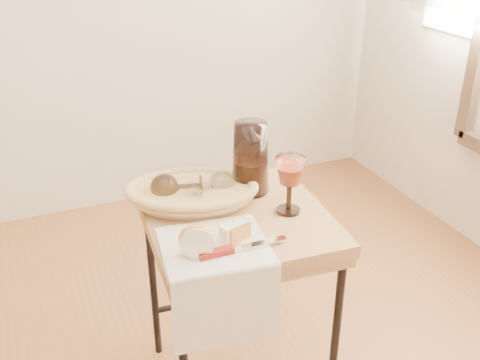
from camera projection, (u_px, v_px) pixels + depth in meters
name	position (u px, v px, depth m)	size (l,w,h in m)	color
side_table	(237.00, 305.00, 1.71)	(0.50, 0.50, 0.64)	brown
tea_towel	(215.00, 246.00, 1.43)	(0.27, 0.24, 0.01)	white
bread_basket	(192.00, 194.00, 1.62)	(0.34, 0.24, 0.06)	olive
goblet_lying_a	(180.00, 186.00, 1.61)	(0.13, 0.08, 0.08)	brown
goblet_lying_b	(211.00, 188.00, 1.61)	(0.12, 0.07, 0.07)	white
pitcher	(250.00, 157.00, 1.65)	(0.15, 0.23, 0.26)	black
wine_goblet	(289.00, 185.00, 1.55)	(0.08, 0.08, 0.17)	white
apple_half	(197.00, 239.00, 1.37)	(0.09, 0.05, 0.08)	#D94627
apple_wedge	(233.00, 232.00, 1.44)	(0.07, 0.04, 0.04)	#F2E4CA
table_knife	(240.00, 247.00, 1.40)	(0.23, 0.02, 0.02)	silver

